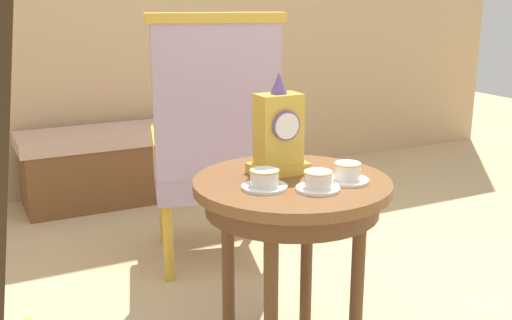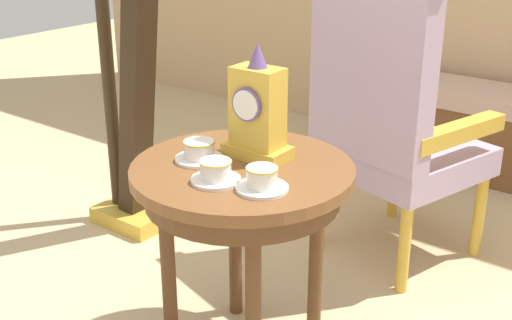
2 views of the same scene
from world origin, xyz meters
The scene contains 7 objects.
side_table centered at (-0.01, 0.04, 0.56)m, with size 0.64×0.64×0.64m.
teacup_left centered at (-0.14, -0.01, 0.66)m, with size 0.14×0.14×0.06m.
teacup_right centered at (0.00, -0.10, 0.66)m, with size 0.13×0.13×0.06m.
teacup_center centered at (0.13, -0.06, 0.67)m, with size 0.14×0.14×0.06m.
mantel_clock centered at (-0.02, 0.12, 0.77)m, with size 0.19×0.11×0.34m.
armchair centered at (0.05, 0.83, 0.59)m, with size 0.66×0.66×1.14m.
window_bench centered at (-0.14, 1.95, 0.22)m, with size 1.07×0.40×0.44m.
Camera 1 is at (-0.97, -1.62, 1.22)m, focal length 43.61 mm.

